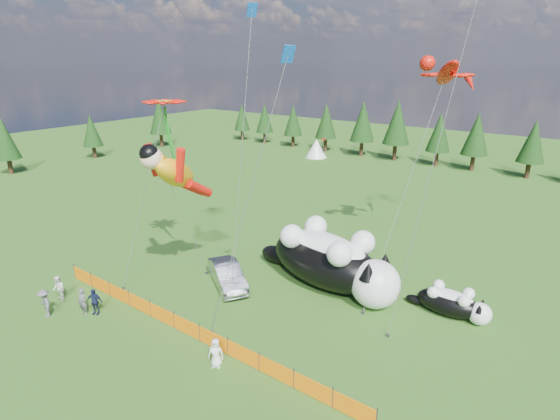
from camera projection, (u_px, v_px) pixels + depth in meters
The scene contains 17 objects.
ground at pixel (225, 310), 26.01m from camera, with size 160.00×160.00×0.00m, color #133D0B.
safety_fence at pixel (187, 327), 23.55m from camera, with size 22.06×0.06×1.10m.
tree_line at pixel (449, 138), 59.20m from camera, with size 90.00×4.00×8.00m, color black, non-canonical shape.
festival_tents at pixel (532, 177), 50.13m from camera, with size 50.00×3.20×2.80m, color white, non-canonical shape.
cat_large at pixel (331, 260), 28.16m from camera, with size 11.11×5.15×4.03m.
cat_small at pixel (453, 303), 25.25m from camera, with size 4.88×1.74×1.76m.
car at pixel (227, 275), 28.63m from camera, with size 1.64×4.70×1.55m, color #AFAFB4.
spectator_a at pixel (83, 302), 25.36m from camera, with size 0.60×0.40×1.65m, color #57565B.
spectator_b at pixel (58, 289), 26.85m from camera, with size 0.79×0.47×1.63m, color white.
spectator_c at pixel (94, 302), 25.42m from camera, with size 0.96×0.49×1.63m, color #151D3B.
spectator_d at pixel (45, 303), 25.13m from camera, with size 1.12×0.58×1.73m, color #57565B.
spectator_e at pixel (216, 353), 21.05m from camera, with size 0.75×0.49×1.53m, color white.
superhero_kite at pixel (176, 173), 26.00m from camera, with size 6.36×6.57×10.20m.
gecko_kite at pixel (447, 73), 28.28m from camera, with size 5.57×13.05×16.23m.
flower_kite at pixel (164, 105), 26.49m from camera, with size 3.46×5.29×12.19m.
diamond_kite_a at pixel (251, 24), 24.78m from camera, with size 0.70×3.53×17.60m.
diamond_kite_c at pixel (283, 72), 18.05m from camera, with size 4.51×1.80×15.29m.
Camera 1 is at (15.91, -16.42, 14.18)m, focal length 28.00 mm.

